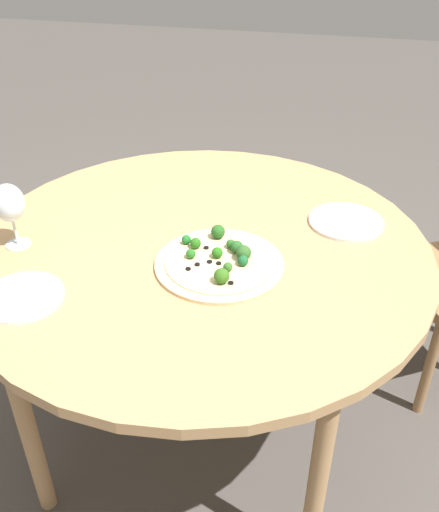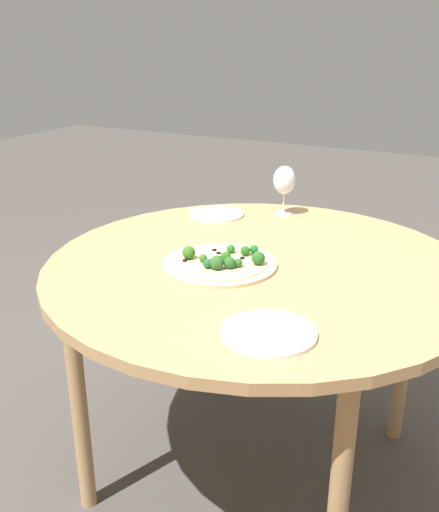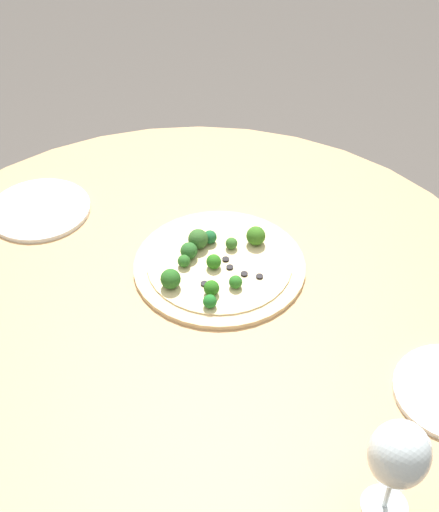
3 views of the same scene
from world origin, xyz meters
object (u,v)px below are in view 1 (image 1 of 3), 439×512
object	(u,v)px
plate_near	(22,297)
plate_far	(346,222)
pizza	(220,261)
wine_glass	(9,204)

from	to	relation	value
plate_near	plate_far	size ratio (longest dim) A/B	0.92
plate_near	plate_far	xyz separation A→B (m)	(0.54, -0.76, 0.00)
pizza	plate_far	distance (m)	0.43
pizza	wine_glass	distance (m)	0.58
pizza	plate_far	size ratio (longest dim) A/B	1.56
pizza	plate_near	bearing A→B (deg)	119.50
pizza	plate_near	size ratio (longest dim) A/B	1.69
pizza	wine_glass	size ratio (longest dim) A/B	1.84
wine_glass	pizza	bearing A→B (deg)	-86.89
plate_near	plate_far	bearing A→B (deg)	-54.42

